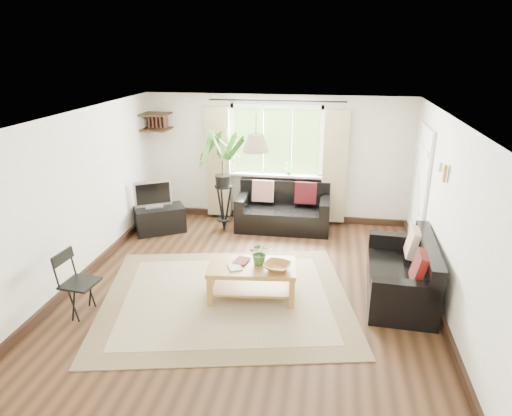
% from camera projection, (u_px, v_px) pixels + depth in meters
% --- Properties ---
extents(floor, '(5.50, 5.50, 0.00)m').
position_uv_depth(floor, '(251.00, 287.00, 6.49)').
color(floor, black).
rests_on(floor, ground).
extents(ceiling, '(5.50, 5.50, 0.00)m').
position_uv_depth(ceiling, '(251.00, 117.00, 5.68)').
color(ceiling, white).
rests_on(ceiling, floor).
extents(wall_back, '(5.00, 0.02, 2.40)m').
position_uv_depth(wall_back, '(276.00, 159.00, 8.64)').
color(wall_back, silver).
rests_on(wall_back, floor).
extents(wall_front, '(5.00, 0.02, 2.40)m').
position_uv_depth(wall_front, '(189.00, 325.00, 3.53)').
color(wall_front, silver).
rests_on(wall_front, floor).
extents(wall_left, '(0.02, 5.50, 2.40)m').
position_uv_depth(wall_left, '(78.00, 198.00, 6.47)').
color(wall_left, silver).
rests_on(wall_left, floor).
extents(wall_right, '(0.02, 5.50, 2.40)m').
position_uv_depth(wall_right, '(448.00, 218.00, 5.70)').
color(wall_right, silver).
rests_on(wall_right, floor).
extents(rug, '(3.81, 3.45, 0.02)m').
position_uv_depth(rug, '(226.00, 297.00, 6.20)').
color(rug, beige).
rests_on(rug, floor).
extents(window, '(2.50, 0.16, 2.16)m').
position_uv_depth(window, '(276.00, 141.00, 8.48)').
color(window, white).
rests_on(window, wall_back).
extents(door, '(0.06, 0.96, 2.06)m').
position_uv_depth(door, '(420.00, 193.00, 7.35)').
color(door, silver).
rests_on(door, wall_right).
extents(corner_shelf, '(0.50, 0.50, 0.34)m').
position_uv_depth(corner_shelf, '(156.00, 122.00, 8.52)').
color(corner_shelf, black).
rests_on(corner_shelf, wall_back).
extents(pendant_lamp, '(0.36, 0.36, 0.54)m').
position_uv_depth(pendant_lamp, '(256.00, 139.00, 6.17)').
color(pendant_lamp, beige).
rests_on(pendant_lamp, ceiling).
extents(wall_sconce, '(0.12, 0.12, 0.28)m').
position_uv_depth(wall_sconce, '(443.00, 170.00, 5.81)').
color(wall_sconce, beige).
rests_on(wall_sconce, wall_right).
extents(sofa_back, '(1.71, 0.87, 0.80)m').
position_uv_depth(sofa_back, '(283.00, 208.00, 8.43)').
color(sofa_back, black).
rests_on(sofa_back, floor).
extents(sofa_right, '(1.69, 0.90, 0.78)m').
position_uv_depth(sofa_right, '(401.00, 270.00, 6.14)').
color(sofa_right, black).
rests_on(sofa_right, floor).
extents(coffee_table, '(1.23, 0.77, 0.48)m').
position_uv_depth(coffee_table, '(252.00, 281.00, 6.16)').
color(coffee_table, '#956230').
rests_on(coffee_table, floor).
extents(table_plant, '(0.34, 0.32, 0.32)m').
position_uv_depth(table_plant, '(260.00, 253.00, 6.07)').
color(table_plant, '#366327').
rests_on(table_plant, coffee_table).
extents(bowl, '(0.42, 0.42, 0.09)m').
position_uv_depth(bowl, '(277.00, 267.00, 5.94)').
color(bowl, olive).
rests_on(bowl, coffee_table).
extents(book_a, '(0.24, 0.27, 0.02)m').
position_uv_depth(book_a, '(229.00, 268.00, 5.99)').
color(book_a, silver).
rests_on(book_a, coffee_table).
extents(book_b, '(0.23, 0.28, 0.02)m').
position_uv_depth(book_b, '(235.00, 260.00, 6.20)').
color(book_b, '#562E22').
rests_on(book_b, coffee_table).
extents(tv_stand, '(1.00, 0.87, 0.47)m').
position_uv_depth(tv_stand, '(160.00, 219.00, 8.34)').
color(tv_stand, black).
rests_on(tv_stand, floor).
extents(tv, '(0.69, 0.53, 0.51)m').
position_uv_depth(tv, '(153.00, 194.00, 8.19)').
color(tv, '#A5A5AA').
rests_on(tv, tv_stand).
extents(palm_stand, '(0.78, 0.78, 1.85)m').
position_uv_depth(palm_stand, '(223.00, 182.00, 8.17)').
color(palm_stand, black).
rests_on(palm_stand, floor).
extents(folding_chair, '(0.47, 0.47, 0.84)m').
position_uv_depth(folding_chair, '(80.00, 284.00, 5.71)').
color(folding_chair, black).
rests_on(folding_chair, floor).
extents(sill_plant, '(0.14, 0.10, 0.27)m').
position_uv_depth(sill_plant, '(289.00, 168.00, 8.53)').
color(sill_plant, '#2D6023').
rests_on(sill_plant, window).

